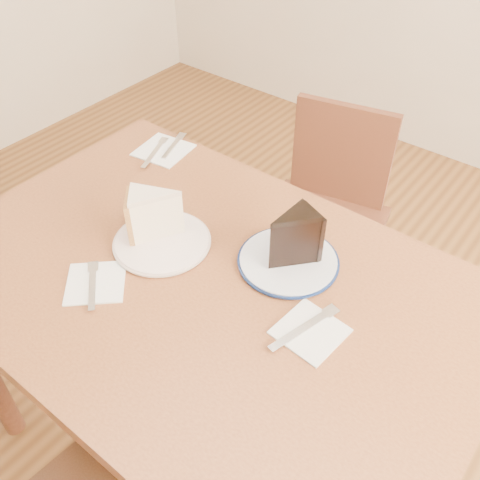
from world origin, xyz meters
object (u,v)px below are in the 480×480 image
chair_far (324,216)px  carrot_cake (158,215)px  table (205,308)px  plate_cream (162,242)px  chocolate_cake (290,241)px  plate_navy (288,261)px

chair_far → carrot_cake: (-0.09, -0.65, 0.38)m
table → plate_cream: size_ratio=5.60×
plate_cream → chocolate_cake: chocolate_cake is taller
carrot_cake → chocolate_cake: size_ratio=0.99×
table → carrot_cake: carrot_cake is taller
plate_cream → table: bearing=-9.5°
plate_cream → carrot_cake: 0.06m
plate_navy → chair_far: bearing=110.0°
plate_cream → chocolate_cake: bearing=25.0°
plate_cream → plate_navy: bearing=25.8°
table → plate_cream: (-0.15, 0.02, 0.10)m
chair_far → plate_cream: size_ratio=3.68×
plate_navy → carrot_cake: bearing=-158.8°
plate_cream → carrot_cake: (-0.02, 0.02, 0.06)m
plate_cream → carrot_cake: size_ratio=1.88×
chair_far → chocolate_cake: (0.20, -0.54, 0.38)m
table → chocolate_cake: 0.25m
plate_cream → chocolate_cake: size_ratio=1.87×
table → chocolate_cake: chocolate_cake is taller
chair_far → plate_cream: bearing=71.7°
carrot_cake → table: bearing=34.3°
table → plate_cream: plate_cream is taller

